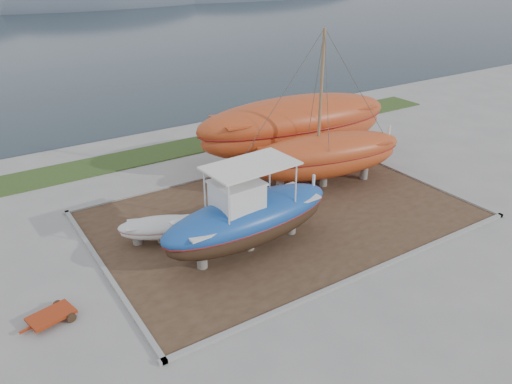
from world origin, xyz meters
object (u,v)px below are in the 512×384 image
orange_sailboat (328,112)px  red_trailer (52,318)px  white_dinghy (161,230)px  orange_bare_hull (295,132)px  blue_caique (249,209)px

orange_sailboat → red_trailer: 16.58m
white_dinghy → orange_bare_hull: 11.52m
blue_caique → orange_sailboat: (7.12, 3.40, 2.28)m
white_dinghy → red_trailer: (-5.53, -2.91, -0.47)m
blue_caique → orange_sailboat: bearing=22.1°
orange_sailboat → orange_bare_hull: size_ratio=0.73×
white_dinghy → red_trailer: 6.27m
blue_caique → red_trailer: 8.73m
white_dinghy → orange_bare_hull: (10.64, 4.15, 1.51)m
orange_sailboat → red_trailer: (-15.63, -3.58, -4.20)m
blue_caique → orange_bare_hull: 10.30m
white_dinghy → blue_caique: bearing=-19.6°
blue_caique → orange_sailboat: orange_sailboat is taller
blue_caique → red_trailer: bearing=177.8°
blue_caique → red_trailer: (-8.51, -0.18, -1.92)m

